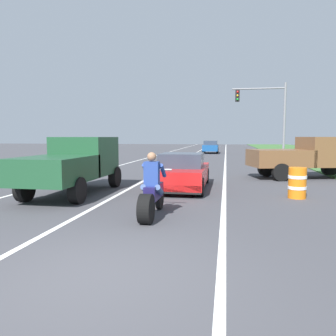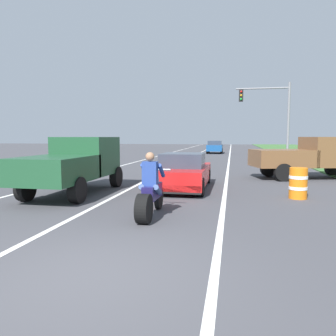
# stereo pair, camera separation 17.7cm
# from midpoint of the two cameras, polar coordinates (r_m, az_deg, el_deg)

# --- Properties ---
(ground_plane) EXTENTS (160.00, 160.00, 0.00)m
(ground_plane) POSITION_cam_midpoint_polar(r_m,az_deg,el_deg) (5.06, -13.87, -17.92)
(ground_plane) COLOR #424247
(lane_stripe_left_solid) EXTENTS (0.14, 120.00, 0.01)m
(lane_stripe_left_solid) POSITION_cam_midpoint_polar(r_m,az_deg,el_deg) (25.39, -6.72, 0.97)
(lane_stripe_left_solid) COLOR white
(lane_stripe_left_solid) RESTS_ON ground
(lane_stripe_right_solid) EXTENTS (0.14, 120.00, 0.01)m
(lane_stripe_right_solid) POSITION_cam_midpoint_polar(r_m,az_deg,el_deg) (24.32, 9.75, 0.73)
(lane_stripe_right_solid) COLOR white
(lane_stripe_right_solid) RESTS_ON ground
(lane_stripe_centre_dashed) EXTENTS (0.14, 120.00, 0.01)m
(lane_stripe_centre_dashed) POSITION_cam_midpoint_polar(r_m,az_deg,el_deg) (24.60, 1.34, 0.86)
(lane_stripe_centre_dashed) COLOR white
(lane_stripe_centre_dashed) RESTS_ON ground
(motorcycle_with_rider) EXTENTS (0.70, 2.21, 1.62)m
(motorcycle_with_rider) POSITION_cam_midpoint_polar(r_m,az_deg,el_deg) (8.09, -3.46, -4.51)
(motorcycle_with_rider) COLOR black
(motorcycle_with_rider) RESTS_ON ground
(sports_car_red) EXTENTS (1.84, 4.30, 1.37)m
(sports_car_red) POSITION_cam_midpoint_polar(r_m,az_deg,el_deg) (12.55, 2.11, -0.75)
(sports_car_red) COLOR red
(sports_car_red) RESTS_ON ground
(pickup_truck_left_lane_dark_green) EXTENTS (2.02, 4.80, 1.98)m
(pickup_truck_left_lane_dark_green) POSITION_cam_midpoint_polar(r_m,az_deg,el_deg) (11.88, -16.46, 0.98)
(pickup_truck_left_lane_dark_green) COLOR #1E4C2D
(pickup_truck_left_lane_dark_green) RESTS_ON ground
(pickup_truck_right_shoulder_brown) EXTENTS (5.14, 3.14, 1.98)m
(pickup_truck_right_shoulder_brown) POSITION_cam_midpoint_polar(r_m,az_deg,el_deg) (16.93, 22.69, 2.07)
(pickup_truck_right_shoulder_brown) COLOR brown
(pickup_truck_right_shoulder_brown) RESTS_ON ground
(traffic_light_mast_near) EXTENTS (3.98, 0.34, 6.00)m
(traffic_light_mast_near) POSITION_cam_midpoint_polar(r_m,az_deg,el_deg) (26.13, 16.91, 9.57)
(traffic_light_mast_near) COLOR gray
(traffic_light_mast_near) RESTS_ON ground
(construction_barrel_nearest) EXTENTS (0.58, 0.58, 1.00)m
(construction_barrel_nearest) POSITION_cam_midpoint_polar(r_m,az_deg,el_deg) (11.37, 21.20, -2.41)
(construction_barrel_nearest) COLOR orange
(construction_barrel_nearest) RESTS_ON ground
(distant_car_far_ahead) EXTENTS (1.80, 4.00, 1.50)m
(distant_car_far_ahead) POSITION_cam_midpoint_polar(r_m,az_deg,el_deg) (39.35, 7.31, 3.69)
(distant_car_far_ahead) COLOR #194C8C
(distant_car_far_ahead) RESTS_ON ground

